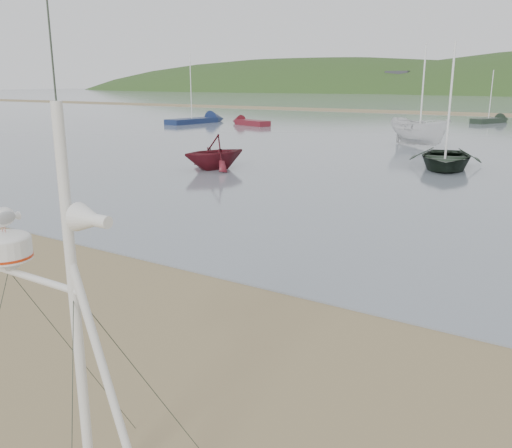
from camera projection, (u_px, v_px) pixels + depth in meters
The scene contains 8 objects.
ground at pixel (77, 361), 8.11m from camera, with size 560.00×560.00×0.00m, color olive.
mast_rig at pixel (75, 400), 5.12m from camera, with size 2.10×2.25×4.75m.
boat_dark at pixel (449, 117), 25.32m from camera, with size 3.47×1.01×4.86m, color black.
boat_red at pixel (214, 136), 25.35m from camera, with size 2.71×1.66×3.14m, color maroon.
boat_white at pixel (421, 107), 33.98m from camera, with size 1.87×1.92×4.97m, color silver.
sailboat_blue_near at pixel (206, 120), 55.62m from camera, with size 2.70×7.69×7.47m.
sailboat_dark_mid at pixel (496, 120), 55.30m from camera, with size 3.47×5.66×5.60m.
dinghy_red_far at pixel (245, 122), 52.63m from camera, with size 5.47×3.05×1.30m.
Camera 1 is at (6.25, -4.67, 4.06)m, focal length 38.00 mm.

